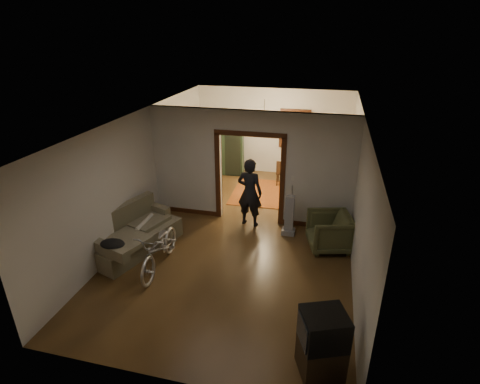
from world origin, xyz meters
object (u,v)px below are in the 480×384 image
(armchair, at_px, (329,232))
(desk, at_px, (306,171))
(person, at_px, (250,193))
(locker, at_px, (231,151))
(sofa, at_px, (134,230))
(bicycle, at_px, (160,248))

(armchair, height_order, desk, armchair)
(person, bearing_deg, locker, -58.97)
(armchair, bearing_deg, person, -123.94)
(armchair, relative_size, person, 0.52)
(sofa, height_order, bicycle, sofa)
(sofa, bearing_deg, desk, 73.75)
(person, bearing_deg, armchair, 169.93)
(armchair, xyz_separation_m, locker, (-3.30, 3.98, 0.39))
(bicycle, distance_m, desk, 5.95)
(locker, bearing_deg, bicycle, -95.11)
(bicycle, bearing_deg, sofa, 145.88)
(bicycle, bearing_deg, locker, 87.09)
(locker, bearing_deg, sofa, -104.60)
(person, relative_size, desk, 1.79)
(sofa, relative_size, desk, 2.17)
(bicycle, height_order, locker, locker)
(sofa, xyz_separation_m, armchair, (4.15, 1.07, -0.07))
(sofa, distance_m, armchair, 4.29)
(sofa, xyz_separation_m, desk, (3.36, 4.89, -0.12))
(sofa, distance_m, desk, 5.93)
(bicycle, height_order, person, person)
(sofa, distance_m, bicycle, 0.99)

